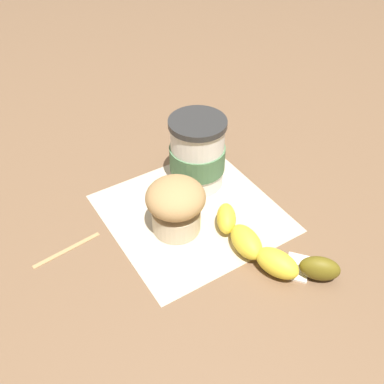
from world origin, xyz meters
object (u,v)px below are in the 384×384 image
Objects in this scene: coffee_cup at (197,153)px; muffin at (176,205)px; banana at (265,248)px; sugar_packet at (298,267)px.

muffin is at bearing -61.00° from coffee_cup.
coffee_cup is at bearing 119.00° from muffin.
coffee_cup is 0.12m from muffin.
coffee_cup is at bearing 164.54° from banana.
coffee_cup is 0.57× the size of banana.
banana is 0.05m from sugar_packet.
muffin is (0.06, -0.11, -0.01)m from coffee_cup.
banana is at bearing -158.88° from sugar_packet.
banana is (0.19, -0.05, -0.04)m from coffee_cup.
muffin reaches higher than banana.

